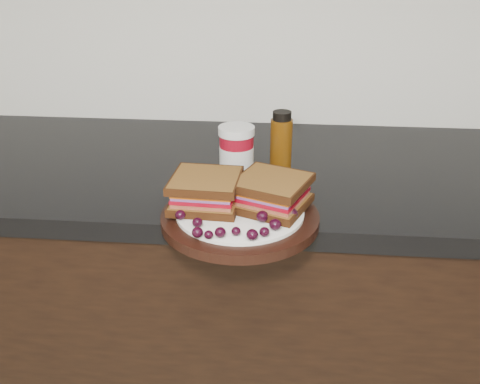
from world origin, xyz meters
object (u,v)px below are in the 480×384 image
Objects in this scene: plate at (240,218)px; condiment_jar at (237,152)px; sandwich_left at (206,191)px; oil_bottle at (281,141)px.

plate is 2.54× the size of condiment_jar.
sandwich_left is 0.92× the size of oil_bottle.
condiment_jar is at bearing -153.48° from oil_bottle.
oil_bottle is (0.07, 0.25, 0.06)m from plate.
condiment_jar is 0.10m from oil_bottle.
condiment_jar is (-0.03, 0.20, 0.05)m from plate.
sandwich_left reaches higher than plate.
condiment_jar is at bearing 81.82° from sandwich_left.
oil_bottle reaches higher than plate.
sandwich_left is 0.19m from condiment_jar.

